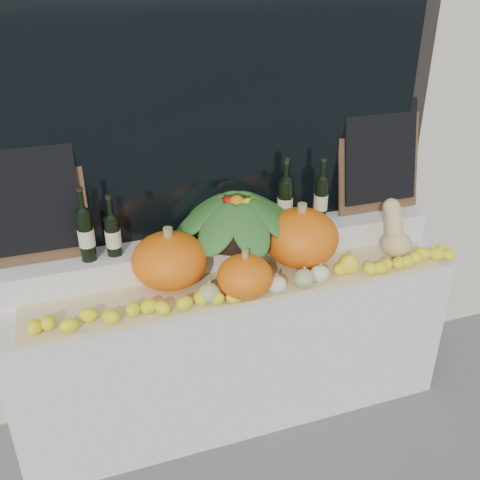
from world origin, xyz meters
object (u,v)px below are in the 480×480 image
at_px(produce_bowl, 237,216).
at_px(butternut_squash, 395,234).
at_px(pumpkin_right, 300,237).
at_px(pumpkin_left, 170,260).
at_px(wine_bottle_tall, 285,203).

bearing_deg(produce_bowl, butternut_squash, -16.52).
height_order(pumpkin_right, butternut_squash, pumpkin_right).
height_order(pumpkin_left, butternut_squash, butternut_squash).
bearing_deg(butternut_squash, wine_bottle_tall, 152.47).
bearing_deg(butternut_squash, pumpkin_left, 175.71).
height_order(pumpkin_left, pumpkin_right, pumpkin_right).
bearing_deg(butternut_squash, produce_bowl, 163.48).
distance_m(pumpkin_right, produce_bowl, 0.34).
bearing_deg(pumpkin_right, pumpkin_left, 178.89).
relative_size(butternut_squash, wine_bottle_tall, 0.82).
height_order(pumpkin_right, wine_bottle_tall, wine_bottle_tall).
bearing_deg(butternut_squash, pumpkin_right, 171.57).
xyz_separation_m(butternut_squash, wine_bottle_tall, (-0.52, 0.27, 0.14)).
bearing_deg(pumpkin_left, pumpkin_right, -1.11).
xyz_separation_m(pumpkin_left, produce_bowl, (0.39, 0.15, 0.11)).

